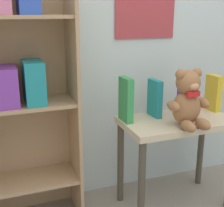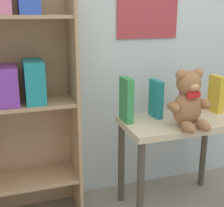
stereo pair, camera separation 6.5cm
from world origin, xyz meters
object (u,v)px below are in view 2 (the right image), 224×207
object	(u,v)px
teddy_bear	(189,101)
book_standing_green	(126,100)
book_standing_teal	(157,99)
book_standing_yellow	(216,94)
bookshelf_side	(21,87)
display_table	(178,136)
book_standing_purple	(186,98)

from	to	relation	value
teddy_bear	book_standing_green	size ratio (longest dim) A/B	1.25
book_standing_teal	book_standing_yellow	distance (m)	0.40
bookshelf_side	book_standing_yellow	world-z (taller)	bookshelf_side
display_table	book_standing_teal	bearing A→B (deg)	135.23
book_standing_teal	book_standing_yellow	xyz separation A→B (m)	(0.39, -0.02, 0.00)
bookshelf_side	teddy_bear	distance (m)	0.90
book_standing_teal	book_standing_purple	world-z (taller)	book_standing_teal
display_table	book_standing_green	bearing A→B (deg)	165.43
display_table	teddy_bear	xyz separation A→B (m)	(-0.01, -0.11, 0.24)
bookshelf_side	book_standing_teal	world-z (taller)	bookshelf_side
bookshelf_side	book_standing_purple	world-z (taller)	bookshelf_side
book_standing_green	book_standing_yellow	xyz separation A→B (m)	(0.59, -0.00, -0.01)
display_table	book_standing_purple	bearing A→B (deg)	43.85
bookshelf_side	teddy_bear	size ratio (longest dim) A/B	4.43
teddy_bear	bookshelf_side	bearing A→B (deg)	160.66
bookshelf_side	teddy_bear	bearing A→B (deg)	-19.34
bookshelf_side	book_standing_yellow	xyz separation A→B (m)	(1.15, -0.12, -0.10)
book_standing_teal	book_standing_purple	bearing A→B (deg)	-3.63
book_standing_yellow	teddy_bear	bearing A→B (deg)	-152.18
book_standing_teal	book_standing_yellow	world-z (taller)	book_standing_yellow
display_table	book_standing_yellow	xyz separation A→B (m)	(0.30, 0.07, 0.21)
book_standing_green	bookshelf_side	bearing A→B (deg)	166.40
display_table	book_standing_purple	size ratio (longest dim) A/B	3.27
book_standing_green	book_standing_purple	distance (m)	0.40
bookshelf_side	book_standing_purple	size ratio (longest dim) A/B	6.96
display_table	book_standing_green	distance (m)	0.38
display_table	book_standing_purple	distance (m)	0.24
book_standing_green	book_standing_teal	distance (m)	0.20
bookshelf_side	book_standing_yellow	distance (m)	1.16
book_standing_teal	book_standing_green	bearing A→B (deg)	-176.68
book_standing_purple	book_standing_teal	bearing A→B (deg)	178.75
teddy_bear	book_standing_purple	bearing A→B (deg)	61.42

